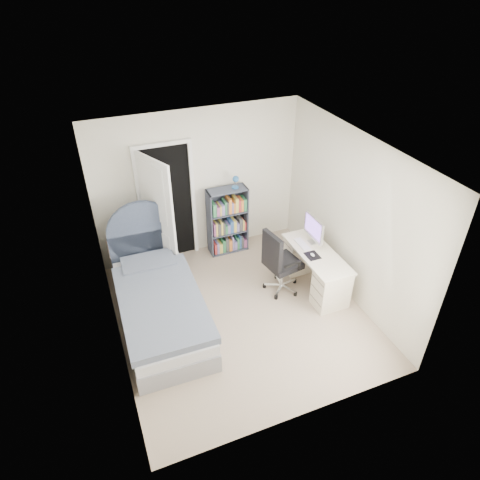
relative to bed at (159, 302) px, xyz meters
name	(u,v)px	position (x,y,z in m)	size (l,w,h in m)	color
room_shell	(240,243)	(1.10, -0.32, 0.94)	(3.50, 3.70, 2.60)	gray
door	(161,212)	(0.39, 1.21, 0.72)	(0.92, 0.77, 2.06)	black
bed	(159,302)	(0.00, 0.00, 0.00)	(1.12, 2.28, 1.39)	gray
nightstand	(123,253)	(-0.29, 1.23, 0.11)	(0.45, 0.45, 0.65)	tan
floor_lamp	(152,236)	(0.21, 1.29, 0.26)	(0.20, 0.20, 1.41)	silver
bookcase	(228,223)	(1.51, 1.26, 0.24)	(0.67, 0.29, 1.41)	#3D4353
desk	(315,267)	(2.40, -0.17, 0.04)	(0.53, 1.32, 1.08)	#F0E4C9
office_chair	(279,260)	(1.82, -0.06, 0.27)	(0.58, 0.59, 1.07)	silver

